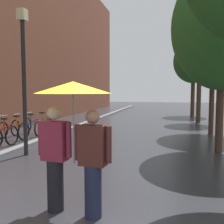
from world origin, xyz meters
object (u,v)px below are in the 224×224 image
street_tree_2 (214,42)px  street_tree_4 (194,62)px  parked_bicycle_4 (27,127)px  street_tree_3 (200,50)px  parked_bicycle_2 (0,134)px  parked_bicycle_3 (13,130)px  street_tree_1 (223,27)px  couple_under_umbrella (73,125)px  street_lamp_post (24,71)px  parked_bicycle_5 (38,125)px

street_tree_2 → street_tree_4: (-0.21, 8.36, 0.05)m
parked_bicycle_4 → street_tree_3: bearing=41.6°
parked_bicycle_2 → street_tree_4: bearing=59.2°
parked_bicycle_2 → parked_bicycle_3: size_ratio=0.99×
street_tree_1 → street_tree_2: street_tree_1 is taller
street_tree_4 → parked_bicycle_3: street_tree_4 is taller
street_tree_4 → street_tree_2: bearing=-88.6°
street_tree_2 → parked_bicycle_4: size_ratio=5.01×
parked_bicycle_2 → parked_bicycle_3: bearing=96.6°
parked_bicycle_4 → couple_under_umbrella: 7.52m
street_tree_3 → parked_bicycle_4: bearing=-138.4°
street_tree_3 → street_tree_4: bearing=90.8°
street_tree_2 → street_lamp_post: size_ratio=1.35×
parked_bicycle_5 → street_tree_1: bearing=-14.4°
street_tree_4 → street_lamp_post: (-5.70, -13.63, -1.59)m
street_tree_4 → parked_bicycle_3: size_ratio=5.05×
street_tree_2 → parked_bicycle_5: size_ratio=5.07×
parked_bicycle_5 → couple_under_umbrella: 8.08m
parked_bicycle_3 → parked_bicycle_5: size_ratio=1.00×
street_tree_1 → street_tree_2: (0.25, 3.54, 0.19)m
street_tree_4 → parked_bicycle_2: street_tree_4 is taller
parked_bicycle_3 → couple_under_umbrella: couple_under_umbrella is taller
street_tree_3 → couple_under_umbrella: (-2.98, -12.59, -2.89)m
parked_bicycle_2 → parked_bicycle_5: (0.10, 2.47, 0.00)m
street_tree_2 → street_tree_3: (-0.16, 4.21, 0.27)m
street_tree_4 → couple_under_umbrella: 17.19m
parked_bicycle_3 → street_lamp_post: bearing=-47.9°
parked_bicycle_2 → parked_bicycle_4: 1.70m
street_tree_3 → parked_bicycle_3: (-7.59, -7.45, -3.92)m
street_tree_4 → parked_bicycle_3: 14.31m
parked_bicycle_2 → couple_under_umbrella: couple_under_umbrella is taller
street_tree_1 → parked_bicycle_3: street_tree_1 is taller
parked_bicycle_5 → street_lamp_post: bearing=-65.6°
street_tree_3 → street_tree_2: bearing=-87.9°
parked_bicycle_2 → street_lamp_post: 2.96m
street_tree_1 → street_lamp_post: (-5.66, -1.73, -1.35)m
parked_bicycle_4 → parked_bicycle_5: bearing=82.4°
street_tree_3 → parked_bicycle_2: bearing=-131.9°
street_tree_1 → parked_bicycle_3: bearing=177.7°
couple_under_umbrella → parked_bicycle_2: bearing=136.8°
parked_bicycle_4 → street_lamp_post: street_lamp_post is taller
street_tree_1 → parked_bicycle_5: (-7.29, 1.88, -3.46)m
couple_under_umbrella → parked_bicycle_5: bearing=123.3°
parked_bicycle_3 → parked_bicycle_4: (0.11, 0.80, 0.00)m
parked_bicycle_3 → street_tree_1: bearing=-2.3°
parked_bicycle_5 → couple_under_umbrella: couple_under_umbrella is taller
street_tree_2 → street_tree_3: bearing=92.1°
street_tree_1 → street_tree_3: 7.77m
parked_bicycle_4 → couple_under_umbrella: (4.50, -5.94, 1.02)m
street_tree_1 → street_lamp_post: street_tree_1 is taller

